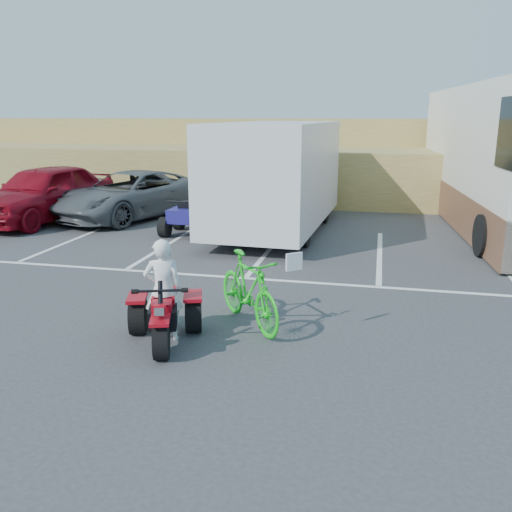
% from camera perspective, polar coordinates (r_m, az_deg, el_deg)
% --- Properties ---
extents(ground, '(100.00, 100.00, 0.00)m').
position_cam_1_polar(ground, '(9.04, -4.81, -6.70)').
color(ground, '#363638').
rests_on(ground, ground).
extents(parking_stripes, '(28.00, 5.16, 0.01)m').
position_cam_1_polar(parking_stripes, '(12.64, 4.52, -0.44)').
color(parking_stripes, white).
rests_on(parking_stripes, ground).
extents(grass_embankment, '(40.00, 8.50, 3.10)m').
position_cam_1_polar(grass_embankment, '(23.71, 6.62, 10.06)').
color(grass_embankment, olive).
rests_on(grass_embankment, ground).
extents(red_trike_atv, '(1.54, 1.78, 0.98)m').
position_cam_1_polar(red_trike_atv, '(8.25, -9.58, -9.03)').
color(red_trike_atv, '#9D0814').
rests_on(red_trike_atv, ground).
extents(rider, '(0.65, 0.53, 1.55)m').
position_cam_1_polar(rider, '(8.11, -9.74, -3.57)').
color(rider, white).
rests_on(rider, ground).
extents(green_dirt_bike, '(1.68, 1.86, 1.18)m').
position_cam_1_polar(green_dirt_bike, '(8.59, -0.78, -3.63)').
color(green_dirt_bike, '#14BF19').
rests_on(green_dirt_bike, ground).
extents(grey_pickup, '(4.18, 5.94, 1.50)m').
position_cam_1_polar(grey_pickup, '(18.22, -13.06, 6.29)').
color(grey_pickup, '#4C5054').
rests_on(grey_pickup, ground).
extents(red_car, '(2.81, 5.48, 1.79)m').
position_cam_1_polar(red_car, '(18.45, -21.39, 6.21)').
color(red_car, maroon).
rests_on(red_car, ground).
extents(cargo_trailer, '(2.95, 6.72, 3.08)m').
position_cam_1_polar(cargo_trailer, '(15.46, 2.20, 8.65)').
color(cargo_trailer, silver).
rests_on(cargo_trailer, ground).
extents(rv_motorhome, '(3.73, 11.45, 4.04)m').
position_cam_1_polar(rv_motorhome, '(17.86, 24.54, 8.45)').
color(rv_motorhome, silver).
rests_on(rv_motorhome, ground).
extents(quad_atv_blue, '(1.22, 1.62, 1.04)m').
position_cam_1_polar(quad_atv_blue, '(15.53, -7.15, 2.33)').
color(quad_atv_blue, navy).
rests_on(quad_atv_blue, ground).
extents(quad_atv_green, '(1.45, 1.72, 0.97)m').
position_cam_1_polar(quad_atv_green, '(16.56, -1.70, 3.21)').
color(quad_atv_green, '#145A1C').
rests_on(quad_atv_green, ground).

